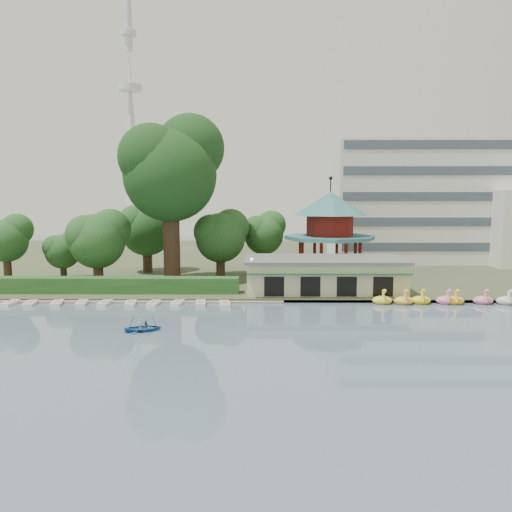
{
  "coord_description": "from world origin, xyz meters",
  "views": [
    {
      "loc": [
        2.39,
        -36.11,
        11.65
      ],
      "look_at": [
        2.0,
        18.0,
        5.0
      ],
      "focal_mm": 35.0,
      "sensor_mm": 36.0,
      "label": 1
    }
  ],
  "objects_px": {
    "dock": "(128,301)",
    "rowboat_with_passengers": "(143,326)",
    "boathouse": "(324,274)",
    "big_tree": "(172,166)",
    "pavilion": "(330,226)"
  },
  "relations": [
    {
      "from": "dock",
      "to": "rowboat_with_passengers",
      "type": "bearing_deg",
      "value": -69.27
    },
    {
      "from": "boathouse",
      "to": "pavilion",
      "type": "distance_m",
      "value": 11.43
    },
    {
      "from": "dock",
      "to": "big_tree",
      "type": "xyz_separation_m",
      "value": [
        3.16,
        10.99,
        15.12
      ]
    },
    {
      "from": "big_tree",
      "to": "rowboat_with_passengers",
      "type": "bearing_deg",
      "value": -86.93
    },
    {
      "from": "boathouse",
      "to": "big_tree",
      "type": "relative_size",
      "value": 0.86
    },
    {
      "from": "boathouse",
      "to": "big_tree",
      "type": "bearing_deg",
      "value": 161.74
    },
    {
      "from": "boathouse",
      "to": "pavilion",
      "type": "relative_size",
      "value": 1.38
    },
    {
      "from": "dock",
      "to": "pavilion",
      "type": "bearing_deg",
      "value": 31.66
    },
    {
      "from": "pavilion",
      "to": "big_tree",
      "type": "distance_m",
      "value": 22.56
    },
    {
      "from": "dock",
      "to": "big_tree",
      "type": "height_order",
      "value": "big_tree"
    },
    {
      "from": "big_tree",
      "to": "rowboat_with_passengers",
      "type": "xyz_separation_m",
      "value": [
        1.21,
        -22.54,
        -14.79
      ]
    },
    {
      "from": "rowboat_with_passengers",
      "to": "pavilion",
      "type": "bearing_deg",
      "value": 53.32
    },
    {
      "from": "pavilion",
      "to": "big_tree",
      "type": "bearing_deg",
      "value": -169.64
    },
    {
      "from": "boathouse",
      "to": "big_tree",
      "type": "distance_m",
      "value": 23.65
    },
    {
      "from": "boathouse",
      "to": "rowboat_with_passengers",
      "type": "height_order",
      "value": "boathouse"
    }
  ]
}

